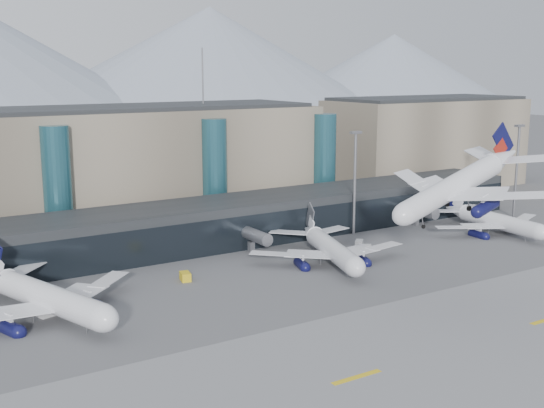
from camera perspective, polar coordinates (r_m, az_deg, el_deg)
The scene contains 19 objects.
ground at distance 116.92m, azimuth 10.12°, elevation -9.15°, with size 900.00×900.00×0.00m, color #515154.
runway_strip at distance 107.12m, azimuth 15.60°, elevation -11.33°, with size 400.00×40.00×0.04m, color slate.
runway_markings at distance 107.11m, azimuth 15.60°, elevation -11.32°, with size 128.00×1.00×0.02m.
concourse at distance 161.03m, azimuth -3.69°, elevation -1.48°, with size 170.00×27.00×10.00m.
terminal_main at distance 179.38m, azimuth -15.76°, elevation 2.83°, with size 130.00×30.00×31.00m.
terminal_east at distance 241.73m, azimuth 12.73°, elevation 5.05°, with size 70.00×30.00×31.00m.
teal_towers at distance 167.75m, azimuth -10.89°, elevation 2.00°, with size 116.40×19.40×46.00m.
mountain_ridge at distance 469.44m, azimuth -21.36°, elevation 11.16°, with size 910.00×400.00×110.00m.
lightmast_mid at distance 167.69m, azimuth 6.94°, elevation 2.26°, with size 3.00×1.20×25.60m.
lightmast_right at distance 197.66m, azimuth 19.81°, elevation 3.03°, with size 3.00×1.20×25.60m.
hero_jet at distance 117.50m, azimuth 15.73°, elevation 2.18°, with size 32.21×32.62×10.54m.
jet_parked_left at distance 120.68m, azimuth -19.07°, elevation -6.54°, with size 37.44×39.52×12.69m.
jet_parked_mid at distance 145.78m, azimuth 4.67°, elevation -3.09°, with size 34.30×36.11×11.60m.
jet_parked_right at distance 179.95m, azimuth 17.69°, elevation -0.87°, with size 34.96×34.33×11.28m.
veh_a at distance 120.62m, azimuth -18.17°, elevation -8.40°, with size 3.55×2.00×2.00m, color beige.
veh_b at distance 133.85m, azimuth -7.27°, elevation -6.04°, with size 2.89×1.78×1.67m, color gold.
veh_d at distance 158.19m, azimuth 7.29°, elevation -3.32°, with size 2.94×1.57×1.68m, color beige.
veh_e at distance 189.54m, azimuth 20.17°, elevation -1.51°, with size 2.85×1.61×1.61m, color gold.
veh_g at distance 154.78m, azimuth 7.78°, elevation -3.68°, with size 2.74×1.60×1.60m, color beige.
Camera 1 is at (-74.40, -80.63, 40.41)m, focal length 45.00 mm.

